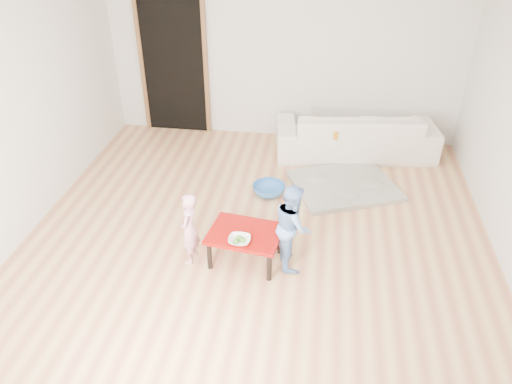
% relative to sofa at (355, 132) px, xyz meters
% --- Properties ---
extents(floor, '(5.00, 5.00, 0.01)m').
position_rel_sofa_xyz_m(floor, '(-1.07, -2.05, -0.32)').
color(floor, '#B4704D').
rests_on(floor, ground).
extents(back_wall, '(5.00, 0.02, 2.60)m').
position_rel_sofa_xyz_m(back_wall, '(-1.07, 0.45, 0.98)').
color(back_wall, silver).
rests_on(back_wall, floor).
extents(left_wall, '(0.02, 5.00, 2.60)m').
position_rel_sofa_xyz_m(left_wall, '(-3.57, -2.05, 0.98)').
color(left_wall, silver).
rests_on(left_wall, floor).
extents(doorway, '(1.02, 0.08, 2.11)m').
position_rel_sofa_xyz_m(doorway, '(-2.67, 0.43, 0.71)').
color(doorway, brown).
rests_on(doorway, back_wall).
extents(sofa, '(2.28, 1.14, 0.64)m').
position_rel_sofa_xyz_m(sofa, '(0.00, 0.00, 0.00)').
color(sofa, white).
rests_on(sofa, floor).
extents(cushion, '(0.52, 0.49, 0.12)m').
position_rel_sofa_xyz_m(cushion, '(-0.41, -0.25, 0.16)').
color(cushion, orange).
rests_on(cushion, sofa).
extents(red_table, '(0.78, 0.62, 0.36)m').
position_rel_sofa_xyz_m(red_table, '(-1.13, -2.54, -0.14)').
color(red_table, maroon).
rests_on(red_table, floor).
extents(bowl, '(0.21, 0.21, 0.05)m').
position_rel_sofa_xyz_m(bowl, '(-1.16, -2.71, 0.06)').
color(bowl, white).
rests_on(bowl, red_table).
extents(broccoli, '(0.12, 0.12, 0.06)m').
position_rel_sofa_xyz_m(broccoli, '(-1.16, -2.71, 0.07)').
color(broccoli, '#2D5919').
rests_on(broccoli, red_table).
extents(child_pink, '(0.20, 0.29, 0.78)m').
position_rel_sofa_xyz_m(child_pink, '(-1.68, -2.61, 0.07)').
color(child_pink, pink).
rests_on(child_pink, floor).
extents(child_blue, '(0.44, 0.51, 0.91)m').
position_rel_sofa_xyz_m(child_blue, '(-0.67, -2.50, 0.13)').
color(child_blue, '#578DC9').
rests_on(child_blue, floor).
extents(basin, '(0.40, 0.40, 0.13)m').
position_rel_sofa_xyz_m(basin, '(-1.05, -1.26, -0.25)').
color(basin, '#2E68B0').
rests_on(basin, floor).
extents(blanket, '(1.52, 1.41, 0.06)m').
position_rel_sofa_xyz_m(blanket, '(-0.13, -0.96, -0.29)').
color(blanket, '#9A9687').
rests_on(blanket, floor).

